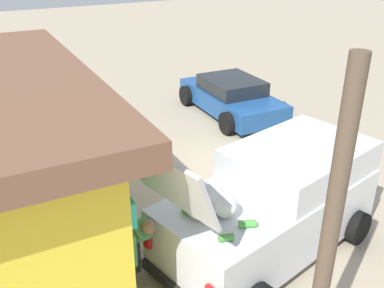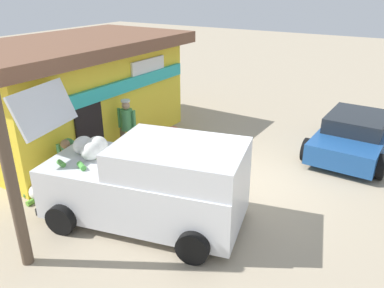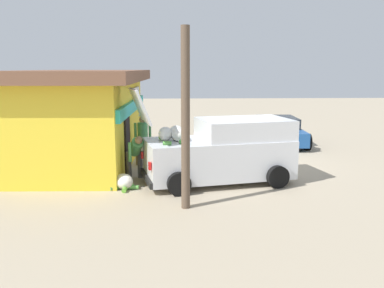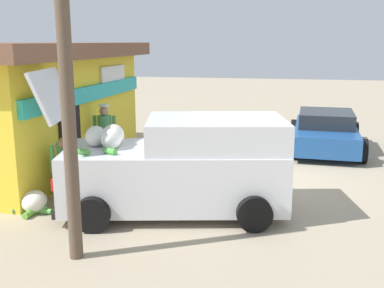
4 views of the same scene
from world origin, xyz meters
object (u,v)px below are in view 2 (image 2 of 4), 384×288
storefront_bar (78,91)px  delivery_van (150,182)px  parked_sedan (355,134)px  vendor_standing (127,125)px  paint_bucket (173,134)px  unloaded_banana_pile (40,191)px  customer_bending (74,154)px

storefront_bar → delivery_van: 5.02m
parked_sedan → vendor_standing: (-3.64, 5.43, 0.41)m
paint_bucket → storefront_bar: bearing=123.9°
vendor_standing → paint_bucket: bearing=-12.2°
unloaded_banana_pile → paint_bucket: unloaded_banana_pile is taller
customer_bending → parked_sedan: bearing=-44.6°
customer_bending → delivery_van: bearing=-96.5°
delivery_van → parked_sedan: (5.84, -3.01, -0.34)m
vendor_standing → customer_bending: vendor_standing is taller
unloaded_banana_pile → parked_sedan: bearing=-41.6°
parked_sedan → customer_bending: 7.81m
unloaded_banana_pile → customer_bending: bearing=-15.9°
storefront_bar → customer_bending: bearing=-137.3°
vendor_standing → unloaded_banana_pile: 2.95m
parked_sedan → paint_bucket: (-1.92, 5.06, -0.36)m
unloaded_banana_pile → paint_bucket: 4.60m
delivery_van → vendor_standing: 3.27m
parked_sedan → unloaded_banana_pile: size_ratio=5.00×
vendor_standing → customer_bending: size_ratio=1.26×
customer_bending → paint_bucket: size_ratio=3.47×
storefront_bar → customer_bending: size_ratio=5.35×
vendor_standing → paint_bucket: vendor_standing is taller
storefront_bar → unloaded_banana_pile: bearing=-151.0°
vendor_standing → customer_bending: 1.92m
vendor_standing → customer_bending: bearing=178.4°
vendor_standing → unloaded_banana_pile: size_ratio=2.10×
delivery_van → customer_bending: delivery_van is taller
vendor_standing → paint_bucket: (1.72, -0.37, -0.78)m
customer_bending → unloaded_banana_pile: 1.14m
delivery_van → customer_bending: (0.28, 2.47, -0.07)m
vendor_standing → paint_bucket: size_ratio=4.39×
parked_sedan → customer_bending: bearing=135.4°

